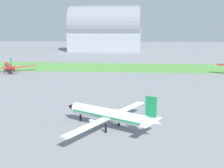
% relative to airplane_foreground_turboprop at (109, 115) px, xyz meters
% --- Properties ---
extents(ground_plane, '(600.00, 600.00, 0.00)m').
position_rel_airplane_foreground_turboprop_xyz_m(ground_plane, '(-7.29, 11.21, -2.48)').
color(ground_plane, gray).
extents(grass_taxiway_strip, '(360.00, 28.00, 0.08)m').
position_rel_airplane_foreground_turboprop_xyz_m(grass_taxiway_strip, '(-7.29, 76.03, -2.44)').
color(grass_taxiway_strip, '#549342').
rests_on(grass_taxiway_strip, ground_plane).
extents(airplane_foreground_turboprop, '(17.85, 20.49, 6.78)m').
position_rel_airplane_foreground_turboprop_xyz_m(airplane_foreground_turboprop, '(0.00, 0.00, 0.00)').
color(airplane_foreground_turboprop, white).
rests_on(airplane_foreground_turboprop, ground_plane).
extents(airplane_taxiing_turboprop, '(18.38, 16.06, 6.28)m').
position_rel_airplane_foreground_turboprop_xyz_m(airplane_taxiing_turboprop, '(-45.63, 58.81, -0.18)').
color(airplane_taxiing_turboprop, red).
rests_on(airplane_taxiing_turboprop, ground_plane).
extents(hangar_distant, '(52.61, 28.00, 33.13)m').
position_rel_airplane_foreground_turboprop_xyz_m(hangar_distant, '(-19.62, 164.55, 12.81)').
color(hangar_distant, '#9399A3').
rests_on(hangar_distant, ground_plane).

